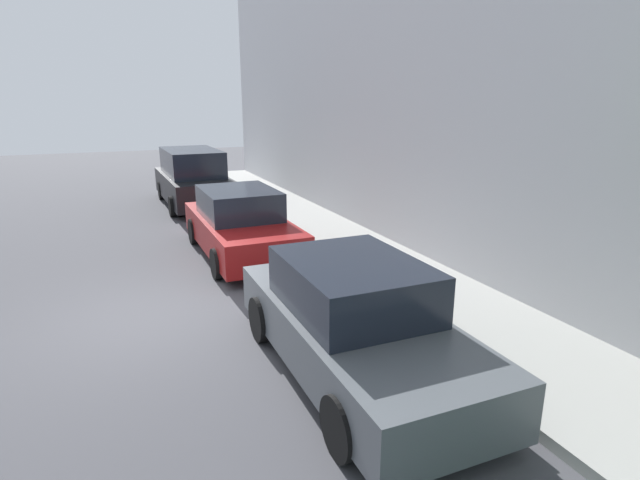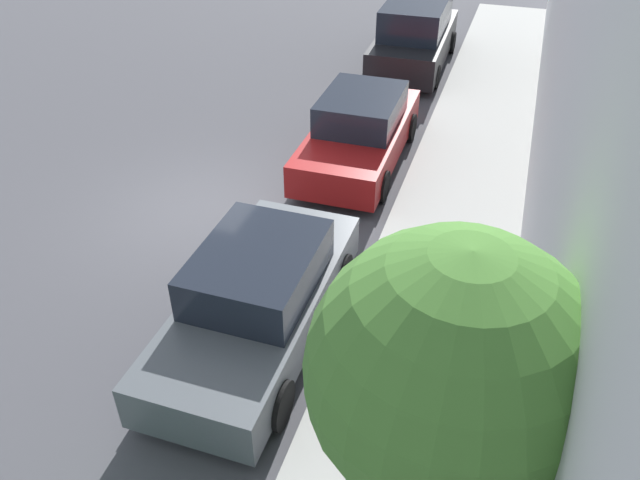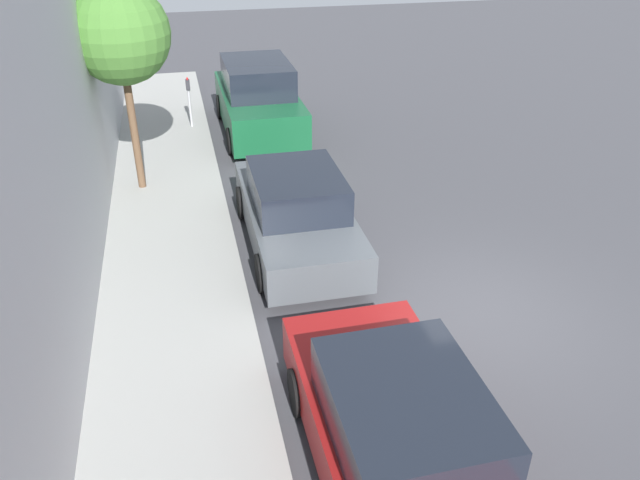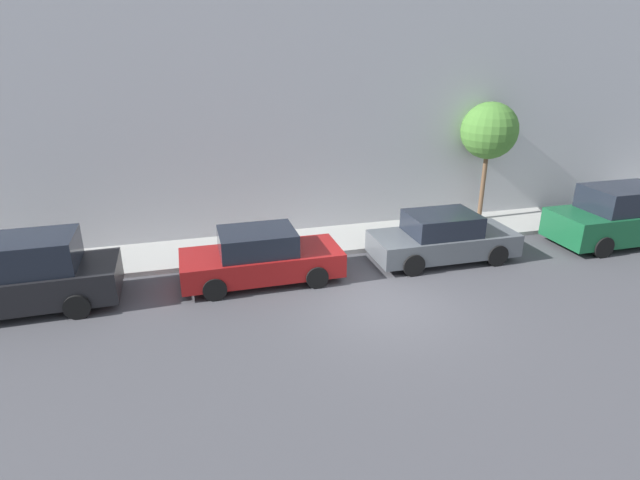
% 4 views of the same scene
% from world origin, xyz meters
% --- Properties ---
extents(ground_plane, '(60.00, 60.00, 0.00)m').
position_xyz_m(ground_plane, '(0.00, 0.00, 0.00)').
color(ground_plane, '#424247').
extents(sidewalk, '(2.42, 32.00, 0.15)m').
position_xyz_m(sidewalk, '(4.71, 0.00, 0.07)').
color(sidewalk, '#9E9E99').
rests_on(sidewalk, ground_plane).
extents(parked_sedan_second, '(1.92, 4.51, 1.54)m').
position_xyz_m(parked_sedan_second, '(2.34, -2.82, 0.72)').
color(parked_sedan_second, '#4C5156').
rests_on(parked_sedan_second, ground_plane).
extents(parked_sedan_third, '(1.92, 4.51, 1.54)m').
position_xyz_m(parked_sedan_third, '(2.32, 2.89, 0.72)').
color(parked_sedan_third, maroon).
rests_on(parked_sedan_third, ground_plane).
extents(parked_minivan_fourth, '(2.02, 4.94, 1.90)m').
position_xyz_m(parked_minivan_fourth, '(2.29, 9.11, 0.92)').
color(parked_minivan_fourth, black).
rests_on(parked_minivan_fourth, ground_plane).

